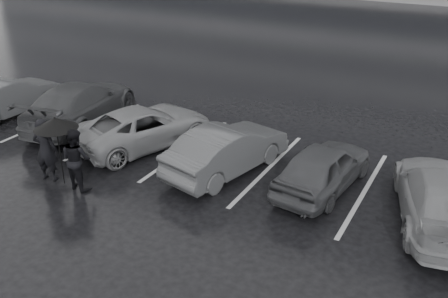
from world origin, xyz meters
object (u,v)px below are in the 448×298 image
car_main (323,167)px  pedestrian_left (45,150)px  car_west_a (227,149)px  car_west_c (81,103)px  car_west_b (144,127)px  car_east (442,197)px  car_west_d (7,97)px  pedestrian_right (76,159)px

car_main → pedestrian_left: bearing=31.1°
car_main → car_west_a: 2.74m
car_main → car_west_c: bearing=3.6°
car_west_a → car_main: bearing=-160.4°
car_west_b → car_east: car_east is taller
car_west_d → pedestrian_right: pedestrian_right is taller
car_west_c → car_east: car_west_c is taller
car_west_d → pedestrian_left: pedestrian_left is taller
car_west_a → car_west_d: size_ratio=0.99×
car_main → car_west_b: car_main is taller
pedestrian_left → pedestrian_right: 1.08m
car_west_d → car_main: bearing=-177.9°
car_main → pedestrian_right: pedestrian_right is taller
car_west_c → pedestrian_left: bearing=109.8°
car_main → car_west_d: 11.92m
car_main → car_west_a: size_ratio=0.92×
car_west_d → car_east: size_ratio=0.89×
car_west_b → car_west_c: (-3.06, 0.44, 0.11)m
car_main → pedestrian_left: 7.53m
car_main → pedestrian_right: bearing=34.7°
car_east → pedestrian_right: (-8.72, -2.90, 0.18)m
car_west_b → pedestrian_right: 3.10m
car_west_c → car_west_b: bearing=160.9°
pedestrian_right → car_main: bearing=-143.8°
car_main → pedestrian_right: 6.54m
car_main → car_east: car_east is taller
pedestrian_right → car_west_a: bearing=-129.6°
car_main → car_west_b: (-5.89, -0.01, -0.01)m
car_west_b → car_west_d: 6.02m
car_east → pedestrian_left: bearing=1.5°
car_west_b → car_west_d: car_west_d is taller
pedestrian_right → pedestrian_left: bearing=10.1°
car_west_d → car_west_c: bearing=-166.6°
car_east → pedestrian_right: 9.20m
car_west_a → pedestrian_right: 4.12m
car_west_a → car_east: (5.69, 0.12, -0.00)m
car_main → car_east: bearing=-177.5°
car_west_b → car_main: bearing=-160.3°
car_west_b → pedestrian_right: pedestrian_right is taller
car_west_c → car_west_d: (-2.97, -0.65, -0.06)m
pedestrian_left → pedestrian_right: pedestrian_left is taller
car_main → car_west_a: (-2.72, -0.32, 0.04)m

